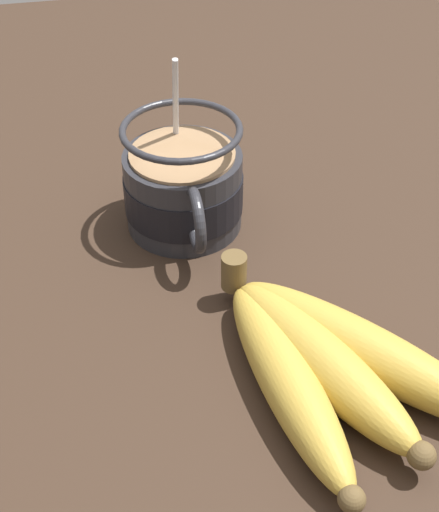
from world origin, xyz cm
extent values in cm
cube|color=#332319|center=(0.00, 0.00, 1.74)|extent=(130.29, 130.29, 3.48)
cylinder|color=#28282D|center=(-8.07, -2.10, 7.03)|extent=(10.23, 10.23, 7.10)
cylinder|color=black|center=(-8.07, -2.10, 6.83)|extent=(10.43, 10.43, 3.35)
torus|color=#28282D|center=(-2.04, -2.10, 8.27)|extent=(5.50, 0.90, 5.50)
cylinder|color=#997551|center=(-8.07, -2.10, 10.68)|extent=(9.03, 9.03, 0.40)
torus|color=#28282D|center=(-8.07, -2.10, 13.06)|extent=(10.23, 10.23, 0.60)
cylinder|color=silver|center=(-11.17, -2.10, 11.68)|extent=(3.11, 0.50, 13.49)
ellipsoid|color=silver|center=(-9.86, -2.10, 4.98)|extent=(3.00, 2.00, 0.80)
cylinder|color=brown|center=(2.67, 0.05, 6.47)|extent=(2.00, 2.00, 3.00)
ellipsoid|color=#B79338|center=(12.98, 1.40, 5.36)|extent=(19.12, 6.18, 3.77)
sphere|color=brown|center=(22.30, 2.62, 5.36)|extent=(1.69, 1.69, 1.69)
ellipsoid|color=#B79338|center=(12.02, 4.10, 5.52)|extent=(18.49, 11.04, 4.07)
sphere|color=brown|center=(20.46, 7.75, 5.52)|extent=(1.83, 1.83, 1.83)
ellipsoid|color=#B79338|center=(11.53, 7.32, 5.49)|extent=(18.73, 16.38, 4.02)
camera|label=1|loc=(42.60, -9.49, 42.95)|focal=50.00mm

